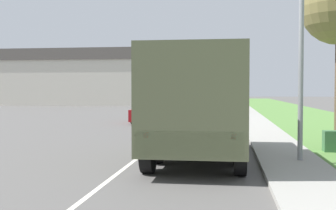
{
  "coord_description": "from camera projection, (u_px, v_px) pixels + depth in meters",
  "views": [
    {
      "loc": [
        2.71,
        -0.63,
        2.1
      ],
      "look_at": [
        0.76,
        13.24,
        1.59
      ],
      "focal_mm": 45.0,
      "sensor_mm": 36.0,
      "label": 1
    }
  ],
  "objects": [
    {
      "name": "lane_centre_stripe",
      "position": [
        199.0,
        111.0,
        40.66
      ],
      "size": [
        0.12,
        120.0,
        0.0
      ],
      "color": "silver",
      "rests_on": "ground"
    },
    {
      "name": "sidewalk_right",
      "position": [
        246.0,
        111.0,
        40.03
      ],
      "size": [
        1.8,
        120.0,
        0.12
      ],
      "color": "#9E9B93",
      "rests_on": "ground"
    },
    {
      "name": "grass_strip_right",
      "position": [
        294.0,
        112.0,
        39.41
      ],
      "size": [
        7.0,
        120.0,
        0.02
      ],
      "color": "#56843D",
      "rests_on": "ground"
    },
    {
      "name": "car_nearest_ahead",
      "position": [
        151.0,
        111.0,
        26.86
      ],
      "size": [
        1.93,
        4.32,
        1.62
      ],
      "color": "maroon",
      "rests_on": "ground"
    },
    {
      "name": "building_distant",
      "position": [
        76.0,
        78.0,
        59.77
      ],
      "size": [
        20.17,
        11.22,
        7.49
      ],
      "color": "beige",
      "rests_on": "ground"
    },
    {
      "name": "ground_plane",
      "position": [
        199.0,
        111.0,
        40.66
      ],
      "size": [
        180.0,
        180.0,
        0.0
      ],
      "primitive_type": "plane",
      "color": "#565451"
    },
    {
      "name": "utility_box",
      "position": [
        332.0,
        141.0,
        14.11
      ],
      "size": [
        0.55,
        0.45,
        0.7
      ],
      "color": "#3D7042",
      "rests_on": "grass_strip_right"
    },
    {
      "name": "car_second_ahead",
      "position": [
        220.0,
        105.0,
        37.34
      ],
      "size": [
        1.8,
        4.84,
        1.74
      ],
      "color": "black",
      "rests_on": "ground"
    },
    {
      "name": "military_truck",
      "position": [
        199.0,
        102.0,
        12.35
      ],
      "size": [
        2.58,
        6.74,
        3.19
      ],
      "color": "#545B3D",
      "rests_on": "ground"
    }
  ]
}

